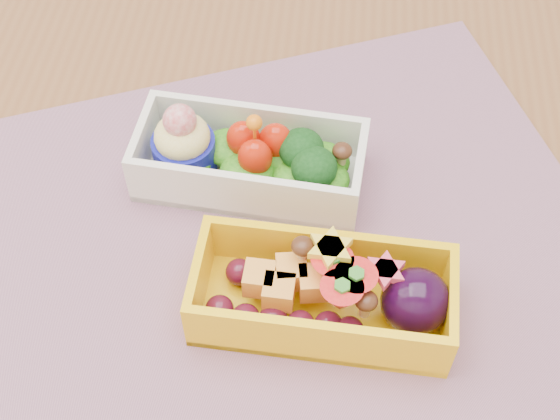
# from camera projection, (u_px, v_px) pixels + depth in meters

# --- Properties ---
(table) EXTENTS (1.20, 0.80, 0.75)m
(table) POSITION_uv_depth(u_px,v_px,m) (265.00, 297.00, 0.72)
(table) COLOR brown
(table) RESTS_ON ground
(placemat) EXTENTS (0.64, 0.57, 0.00)m
(placemat) POSITION_uv_depth(u_px,v_px,m) (270.00, 243.00, 0.63)
(placemat) COLOR gray
(placemat) RESTS_ON table
(bento_white) EXTENTS (0.19, 0.10, 0.08)m
(bento_white) POSITION_uv_depth(u_px,v_px,m) (249.00, 159.00, 0.65)
(bento_white) COLOR white
(bento_white) RESTS_ON placemat
(bento_yellow) EXTENTS (0.19, 0.09, 0.06)m
(bento_yellow) POSITION_uv_depth(u_px,v_px,m) (328.00, 295.00, 0.57)
(bento_yellow) COLOR yellow
(bento_yellow) RESTS_ON placemat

